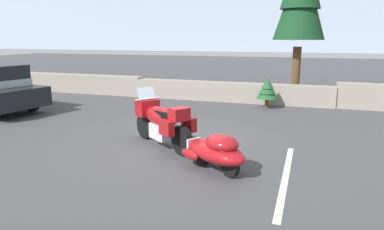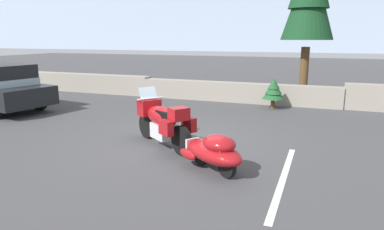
{
  "view_description": "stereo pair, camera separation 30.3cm",
  "coord_description": "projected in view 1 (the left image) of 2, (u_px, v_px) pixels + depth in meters",
  "views": [
    {
      "loc": [
        3.03,
        -7.87,
        2.55
      ],
      "look_at": [
        0.59,
        -0.63,
        0.85
      ],
      "focal_mm": 32.78,
      "sensor_mm": 36.0,
      "label": 1
    },
    {
      "loc": [
        3.32,
        -7.77,
        2.55
      ],
      "look_at": [
        0.59,
        -0.63,
        0.85
      ],
      "focal_mm": 32.78,
      "sensor_mm": 36.0,
      "label": 2
    }
  ],
  "objects": [
    {
      "name": "car_shaped_trailer",
      "position": [
        216.0,
        150.0,
        6.77
      ],
      "size": [
        2.01,
        1.56,
        0.76
      ],
      "color": "black",
      "rests_on": "ground"
    },
    {
      "name": "distant_ridgeline",
      "position": [
        302.0,
        17.0,
        95.79
      ],
      "size": [
        240.0,
        80.0,
        16.0
      ],
      "primitive_type": "cube",
      "color": "#99A8BF",
      "rests_on": "ground"
    },
    {
      "name": "stone_guard_wall",
      "position": [
        225.0,
        91.0,
        14.25
      ],
      "size": [
        24.0,
        0.62,
        0.93
      ],
      "color": "gray",
      "rests_on": "ground"
    },
    {
      "name": "touring_motorcycle",
      "position": [
        162.0,
        121.0,
        8.28
      ],
      "size": [
        1.97,
        1.53,
        1.33
      ],
      "color": "black",
      "rests_on": "ground"
    },
    {
      "name": "parking_stripe_marker",
      "position": [
        286.0,
        177.0,
        6.54
      ],
      "size": [
        0.12,
        3.6,
        0.01
      ],
      "primitive_type": "cube",
      "color": "silver",
      "rests_on": "ground"
    },
    {
      "name": "ground_plane",
      "position": [
        178.0,
        141.0,
        8.78
      ],
      "size": [
        80.0,
        80.0,
        0.0
      ],
      "primitive_type": "plane",
      "color": "#424244"
    },
    {
      "name": "pine_sapling_near",
      "position": [
        267.0,
        89.0,
        12.8
      ],
      "size": [
        0.79,
        0.79,
        1.11
      ],
      "color": "brown",
      "rests_on": "ground"
    }
  ]
}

